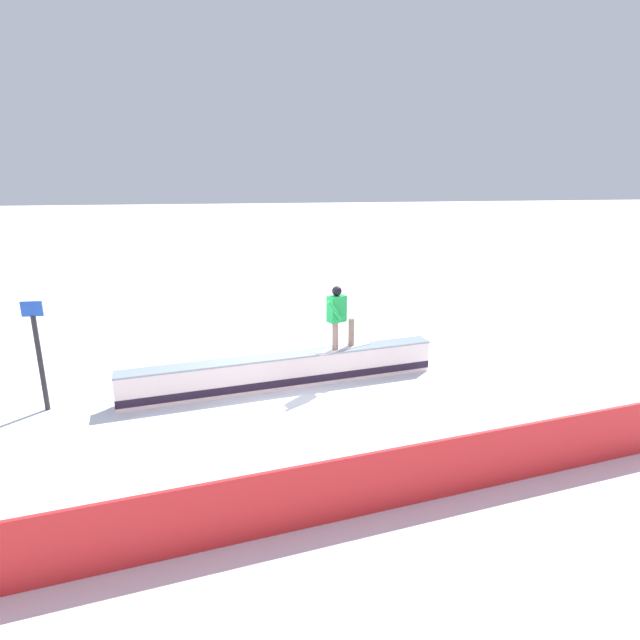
% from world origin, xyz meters
% --- Properties ---
extents(ground_plane, '(120.00, 120.00, 0.00)m').
position_xyz_m(ground_plane, '(0.00, 0.00, 0.00)').
color(ground_plane, white).
extents(grind_box, '(7.11, 1.80, 0.77)m').
position_xyz_m(grind_box, '(0.00, 0.00, 0.35)').
color(grind_box, white).
rests_on(grind_box, ground_plane).
extents(snowboarder, '(1.42, 0.89, 1.49)m').
position_xyz_m(snowboarder, '(-1.28, -0.20, 1.58)').
color(snowboarder, silver).
rests_on(snowboarder, grind_box).
extents(safety_fence, '(13.37, 2.60, 0.98)m').
position_xyz_m(safety_fence, '(0.00, 4.83, 0.49)').
color(safety_fence, red).
rests_on(safety_fence, ground_plane).
extents(trail_marker, '(0.40, 0.10, 2.30)m').
position_xyz_m(trail_marker, '(4.90, 0.47, 1.22)').
color(trail_marker, '#262628').
rests_on(trail_marker, ground_plane).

